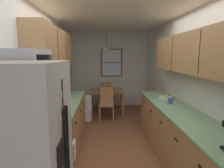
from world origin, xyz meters
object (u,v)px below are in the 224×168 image
object	(u,v)px
stove_range	(44,160)
dining_chair_near	(107,102)
refrigerator	(21,166)
fruit_bowl	(166,97)
dining_table	(107,93)
dining_chair_far	(106,93)
mug_by_coffeemaker	(170,101)
table_serving_bowl	(106,89)
storage_canister	(55,105)
microwave_over_range	(28,64)
trash_bin	(86,108)

from	to	relation	value
stove_range	dining_chair_near	world-z (taller)	stove_range
refrigerator	stove_range	bearing A→B (deg)	94.53
stove_range	fruit_bowl	world-z (taller)	stove_range
dining_table	dining_chair_far	world-z (taller)	dining_chair_far
mug_by_coffeemaker	table_serving_bowl	distance (m)	2.52
dining_chair_far	dining_table	bearing A→B (deg)	-87.77
storage_canister	fruit_bowl	bearing A→B (deg)	20.22
table_serving_bowl	stove_range	bearing A→B (deg)	-104.47
microwave_over_range	dining_table	world-z (taller)	microwave_over_range
trash_bin	table_serving_bowl	world-z (taller)	table_serving_bowl
refrigerator	dining_chair_far	size ratio (longest dim) A/B	1.92
table_serving_bowl	fruit_bowl	bearing A→B (deg)	-56.53
mug_by_coffeemaker	table_serving_bowl	xyz separation A→B (m)	(-1.14, 2.24, -0.18)
microwave_over_range	table_serving_bowl	world-z (taller)	microwave_over_range
dining_chair_far	fruit_bowl	size ratio (longest dim) A/B	3.25
mug_by_coffeemaker	microwave_over_range	bearing A→B (deg)	-154.15
refrigerator	dining_chair_near	xyz separation A→B (m)	(0.80, 3.43, -0.36)
refrigerator	trash_bin	distance (m)	3.50
dining_table	storage_canister	xyz separation A→B (m)	(-0.89, -2.64, 0.37)
microwave_over_range	dining_table	size ratio (longest dim) A/B	0.64
dining_chair_near	fruit_bowl	bearing A→B (deg)	-47.16
microwave_over_range	mug_by_coffeemaker	world-z (taller)	microwave_over_range
dining_chair_far	trash_bin	size ratio (longest dim) A/B	1.32
dining_table	refrigerator	bearing A→B (deg)	-101.56
stove_range	dining_table	size ratio (longest dim) A/B	1.11
microwave_over_range	fruit_bowl	size ratio (longest dim) A/B	2.31
stove_range	mug_by_coffeemaker	xyz separation A→B (m)	(1.98, 1.01, 0.47)
mug_by_coffeemaker	stove_range	bearing A→B (deg)	-152.87
dining_chair_near	fruit_bowl	world-z (taller)	fruit_bowl
mug_by_coffeemaker	dining_table	bearing A→B (deg)	115.61
refrigerator	dining_table	xyz separation A→B (m)	(0.82, 4.02, -0.24)
fruit_bowl	mug_by_coffeemaker	bearing A→B (deg)	-100.00
storage_canister	mug_by_coffeemaker	xyz separation A→B (m)	(1.98, 0.35, -0.05)
refrigerator	stove_range	distance (m)	0.82
stove_range	storage_canister	bearing A→B (deg)	90.48
dining_table	trash_bin	bearing A→B (deg)	-135.50
refrigerator	table_serving_bowl	size ratio (longest dim) A/B	8.14
microwave_over_range	dining_chair_near	distance (m)	3.11
storage_canister	table_serving_bowl	distance (m)	2.73
stove_range	mug_by_coffeemaker	size ratio (longest dim) A/B	9.34
dining_table	storage_canister	size ratio (longest dim) A/B	5.27
storage_canister	table_serving_bowl	world-z (taller)	storage_canister
dining_chair_far	storage_canister	distance (m)	3.38
mug_by_coffeemaker	dining_chair_far	bearing A→B (deg)	111.24
storage_canister	fruit_bowl	xyz separation A→B (m)	(2.06, 0.76, -0.06)
dining_chair_near	mug_by_coffeemaker	bearing A→B (deg)	-56.52
refrigerator	mug_by_coffeemaker	bearing A→B (deg)	42.07
microwave_over_range	dining_chair_near	world-z (taller)	microwave_over_range
dining_table	storage_canister	world-z (taller)	storage_canister
dining_chair_near	table_serving_bowl	world-z (taller)	dining_chair_near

